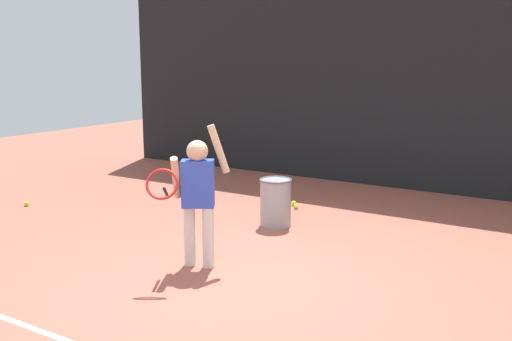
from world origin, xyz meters
TOP-DOWN VIEW (x-y plane):
  - ground_plane at (0.00, 0.00)m, footprint 20.00×20.00m
  - back_fence_windscreen at (0.00, 4.29)m, footprint 10.25×0.08m
  - fence_post_0 at (-4.97, 4.35)m, footprint 0.09×0.09m
  - fence_post_1 at (-1.66, 4.35)m, footprint 0.09×0.09m
  - tennis_player at (-0.51, -0.03)m, footprint 0.50×0.83m
  - ball_hopper at (-0.58, 1.54)m, footprint 0.38×0.38m
  - tennis_ball_0 at (-0.74, 2.35)m, footprint 0.07×0.07m
  - tennis_ball_2 at (-3.84, 0.59)m, footprint 0.07×0.07m
  - tennis_ball_3 at (-0.85, 2.49)m, footprint 0.07×0.07m

SIDE VIEW (x-z plane):
  - ground_plane at x=0.00m, z-range 0.00..0.00m
  - tennis_ball_0 at x=-0.74m, z-range 0.00..0.07m
  - tennis_ball_2 at x=-3.84m, z-range 0.00..0.07m
  - tennis_ball_3 at x=-0.85m, z-range 0.00..0.07m
  - ball_hopper at x=-0.58m, z-range 0.01..0.57m
  - tennis_player at x=-0.51m, z-range 0.05..1.40m
  - back_fence_windscreen at x=0.00m, z-range 0.00..3.96m
  - fence_post_0 at x=-4.97m, z-range 0.00..4.11m
  - fence_post_1 at x=-1.66m, z-range 0.00..4.11m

